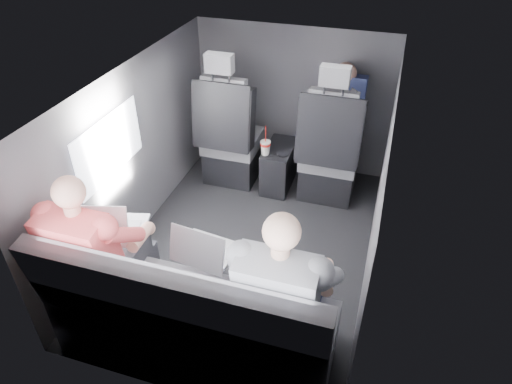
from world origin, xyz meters
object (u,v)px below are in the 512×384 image
(passenger_rear_right, at_px, (284,293))
(passenger_front_right, at_px, (341,109))
(center_console, at_px, (279,166))
(passenger_rear_left, at_px, (100,251))
(laptop_black, at_px, (290,273))
(soda_cup, at_px, (265,147))
(laptop_white, at_px, (110,227))
(laptop_silver, at_px, (204,249))
(front_seat_left, at_px, (231,142))
(front_seat_right, at_px, (329,157))
(rear_bench, at_px, (191,324))

(passenger_rear_right, bearing_deg, passenger_front_right, 90.75)
(center_console, distance_m, passenger_rear_left, 1.98)
(laptop_black, bearing_deg, passenger_rear_right, -89.51)
(soda_cup, distance_m, laptop_white, 1.61)
(laptop_silver, height_order, passenger_rear_left, passenger_rear_left)
(front_seat_left, bearing_deg, passenger_rear_left, -94.36)
(soda_cup, bearing_deg, front_seat_right, 11.61)
(passenger_rear_right, height_order, passenger_front_right, passenger_rear_right)
(center_console, bearing_deg, laptop_black, -73.52)
(front_seat_right, height_order, passenger_rear_left, front_seat_right)
(center_console, xyz_separation_m, passenger_front_right, (0.48, 0.22, 0.54))
(laptop_white, distance_m, passenger_front_right, 2.19)
(laptop_white, relative_size, laptop_black, 1.21)
(front_seat_right, bearing_deg, passenger_rear_right, -88.25)
(front_seat_right, relative_size, laptop_silver, 3.46)
(soda_cup, bearing_deg, laptop_silver, -87.21)
(front_seat_right, height_order, soda_cup, front_seat_right)
(front_seat_right, relative_size, laptop_white, 2.92)
(laptop_black, distance_m, passenger_rear_left, 1.10)
(laptop_silver, bearing_deg, passenger_front_right, 75.31)
(soda_cup, relative_size, passenger_rear_right, 0.22)
(center_console, bearing_deg, soda_cup, -120.47)
(front_seat_right, relative_size, laptop_black, 3.53)
(passenger_rear_right, bearing_deg, laptop_white, 170.67)
(center_console, distance_m, laptop_white, 1.83)
(center_console, xyz_separation_m, rear_bench, (-0.00, -1.94, 0.11))
(laptop_silver, bearing_deg, front_seat_left, 105.00)
(rear_bench, bearing_deg, center_console, 90.00)
(front_seat_right, bearing_deg, laptop_black, -88.14)
(front_seat_left, bearing_deg, laptop_silver, -75.00)
(center_console, bearing_deg, passenger_rear_right, -74.70)
(laptop_silver, distance_m, passenger_front_right, 1.95)
(laptop_white, height_order, laptop_black, laptop_white)
(rear_bench, distance_m, passenger_rear_right, 0.60)
(center_console, height_order, laptop_black, laptop_black)
(soda_cup, xyz_separation_m, laptop_black, (0.59, -1.55, 0.16))
(rear_bench, xyz_separation_m, laptop_silver, (-0.01, 0.28, 0.32))
(laptop_white, height_order, passenger_rear_left, passenger_rear_left)
(laptop_white, distance_m, passenger_rear_left, 0.20)
(laptop_black, height_order, passenger_rear_left, passenger_rear_left)
(rear_bench, bearing_deg, front_seat_left, 103.31)
(laptop_black, relative_size, passenger_rear_left, 0.30)
(front_seat_right, xyz_separation_m, passenger_rear_left, (-1.04, -1.81, 0.22))
(center_console, height_order, rear_bench, rear_bench)
(laptop_silver, bearing_deg, center_console, 89.48)
(passenger_rear_right, distance_m, passenger_front_right, 2.07)
(center_console, bearing_deg, passenger_front_right, 24.51)
(front_seat_left, relative_size, laptop_silver, 3.46)
(soda_cup, xyz_separation_m, passenger_rear_left, (-0.50, -1.70, 0.15))
(passenger_rear_right, relative_size, passenger_front_right, 1.71)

